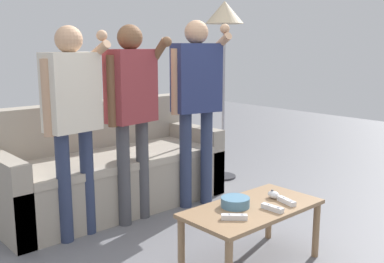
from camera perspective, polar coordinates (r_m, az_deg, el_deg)
The scene contains 11 objects.
couch at distance 3.97m, azimuth -10.64°, elevation -4.94°, with size 1.95×0.83×0.88m.
coffee_table at distance 2.86m, azimuth 7.67°, elevation -10.46°, with size 0.89×0.46×0.39m.
snack_bowl at distance 2.81m, azimuth 5.52°, elevation -8.92°, with size 0.18×0.18×0.06m, color teal.
game_remote_nunchuk at distance 2.99m, azimuth 10.32°, elevation -7.91°, with size 0.06×0.09×0.05m.
floor_lamp at distance 4.59m, azimuth 4.14°, elevation 13.56°, with size 0.39×0.39×1.81m.
player_left at distance 3.21m, azimuth -14.96°, elevation 2.91°, with size 0.46×0.29×1.51m.
player_center at distance 3.44m, azimuth -7.66°, elevation 3.88°, with size 0.48×0.33×1.53m.
player_right at distance 3.77m, azimuth 0.57°, elevation 5.08°, with size 0.47×0.38×1.58m.
game_remote_wand_near at distance 2.62m, azimuth 5.40°, elevation -10.76°, with size 0.13×0.13×0.03m.
game_remote_wand_far at distance 2.79m, azimuth 10.18°, elevation -9.55°, with size 0.04×0.15×0.03m.
game_remote_wand_spare at distance 2.92m, azimuth 11.92°, elevation -8.65°, with size 0.07×0.15×0.03m.
Camera 1 is at (-2.00, -1.77, 1.38)m, focal length 41.99 mm.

